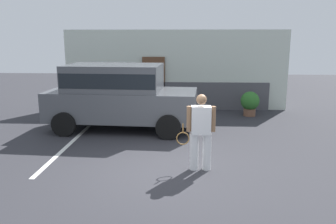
% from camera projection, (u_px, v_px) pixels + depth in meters
% --- Properties ---
extents(ground_plane, '(40.00, 40.00, 0.00)m').
position_uv_depth(ground_plane, '(165.00, 169.00, 7.82)').
color(ground_plane, '#2D2D33').
extents(parking_stripe_0, '(0.12, 4.40, 0.01)m').
position_uv_depth(parking_stripe_0, '(67.00, 146.00, 9.43)').
color(parking_stripe_0, silver).
rests_on(parking_stripe_0, ground_plane).
extents(house_frontage, '(8.87, 0.40, 3.15)m').
position_uv_depth(house_frontage, '(175.00, 72.00, 14.10)').
color(house_frontage, silver).
rests_on(house_frontage, ground_plane).
extents(parked_suv, '(4.70, 2.37, 2.05)m').
position_uv_depth(parked_suv, '(119.00, 94.00, 10.97)').
color(parked_suv, '#4C4F54').
rests_on(parked_suv, ground_plane).
extents(tennis_player_man, '(0.89, 0.28, 1.70)m').
position_uv_depth(tennis_player_man, '(201.00, 131.00, 7.64)').
color(tennis_player_man, white).
rests_on(tennis_player_man, ground_plane).
extents(potted_plant_by_porch, '(0.69, 0.69, 0.91)m').
position_uv_depth(potted_plant_by_porch, '(250.00, 102.00, 12.96)').
color(potted_plant_by_porch, brown).
rests_on(potted_plant_by_porch, ground_plane).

